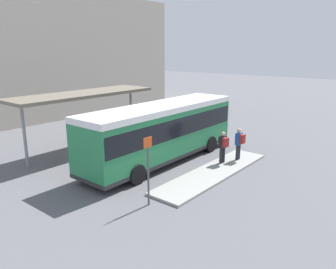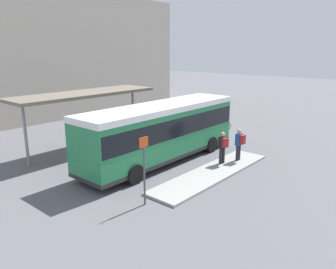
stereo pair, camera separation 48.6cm
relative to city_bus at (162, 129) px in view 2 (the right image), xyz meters
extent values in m
plane|color=#5B5B60|center=(-0.01, 0.00, -1.85)|extent=(120.00, 120.00, 0.00)
cube|color=#9E9E99|center=(0.20, -3.21, -1.79)|extent=(8.08, 1.80, 0.12)
cube|color=#237A47|center=(-0.01, 0.00, -0.09)|extent=(10.28, 2.50, 2.83)
cube|color=white|center=(-0.01, 0.00, 1.17)|extent=(10.30, 2.52, 0.30)
cube|color=black|center=(-0.01, 0.00, 0.25)|extent=(10.07, 2.53, 0.99)
cube|color=black|center=(5.10, 0.05, 0.25)|extent=(0.10, 2.21, 1.09)
cube|color=#28282B|center=(-0.01, 0.00, -1.40)|extent=(10.29, 2.51, 0.20)
cylinder|color=black|center=(3.16, 1.18, -1.38)|extent=(0.96, 0.29, 0.96)
cylinder|color=black|center=(3.18, -1.12, -1.38)|extent=(0.96, 0.29, 0.96)
cylinder|color=black|center=(-3.20, 1.12, -1.38)|extent=(0.96, 0.29, 0.96)
cylinder|color=black|center=(-3.18, -1.18, -1.38)|extent=(0.96, 0.29, 0.96)
cylinder|color=#232328|center=(1.53, -2.82, -1.32)|extent=(0.16, 0.16, 0.84)
cylinder|color=#232328|center=(1.71, -2.88, -1.32)|extent=(0.16, 0.16, 0.84)
cube|color=black|center=(1.62, -2.85, -0.59)|extent=(0.47, 0.35, 0.63)
cube|color=maroon|center=(1.55, -3.05, -0.55)|extent=(0.36, 0.30, 0.48)
sphere|color=tan|center=(1.62, -2.85, -0.14)|extent=(0.23, 0.23, 0.23)
cylinder|color=#232328|center=(2.52, -3.25, -1.31)|extent=(0.16, 0.16, 0.86)
cylinder|color=#232328|center=(2.71, -3.26, -1.31)|extent=(0.16, 0.16, 0.86)
cube|color=#194799|center=(2.62, -3.26, -0.55)|extent=(0.43, 0.24, 0.64)
cube|color=maroon|center=(2.62, -3.48, -0.52)|extent=(0.32, 0.21, 0.49)
sphere|color=tan|center=(2.62, -3.26, -0.09)|extent=(0.23, 0.23, 0.23)
torus|color=black|center=(8.67, 1.13, -1.50)|extent=(0.08, 0.72, 0.72)
torus|color=black|center=(8.72, 2.11, -1.50)|extent=(0.08, 0.72, 0.72)
cylinder|color=orange|center=(8.70, 1.62, -1.27)|extent=(0.07, 0.76, 0.04)
cylinder|color=orange|center=(8.71, 1.80, -1.32)|extent=(0.04, 0.04, 0.35)
cube|color=black|center=(8.71, 1.80, -1.15)|extent=(0.08, 0.18, 0.04)
cylinder|color=orange|center=(8.68, 1.23, -1.18)|extent=(0.48, 0.06, 0.03)
torus|color=black|center=(8.68, 2.98, -1.49)|extent=(0.15, 0.74, 0.75)
torus|color=black|center=(8.82, 1.98, -1.49)|extent=(0.15, 0.74, 0.75)
cylinder|color=gold|center=(8.75, 2.48, -1.24)|extent=(0.15, 0.79, 0.04)
cylinder|color=gold|center=(8.77, 2.30, -1.30)|extent=(0.04, 0.04, 0.37)
cube|color=black|center=(8.77, 2.30, -1.12)|extent=(0.09, 0.19, 0.04)
cylinder|color=gold|center=(8.69, 2.88, -1.16)|extent=(0.48, 0.10, 0.03)
torus|color=black|center=(8.84, 2.86, -1.50)|extent=(0.14, 0.72, 0.72)
torus|color=black|center=(8.71, 3.83, -1.50)|extent=(0.14, 0.72, 0.72)
cylinder|color=silver|center=(8.78, 3.34, -1.26)|extent=(0.13, 0.76, 0.04)
cylinder|color=silver|center=(8.76, 3.52, -1.32)|extent=(0.04, 0.04, 0.35)
cube|color=black|center=(8.76, 3.52, -1.14)|extent=(0.09, 0.19, 0.04)
cylinder|color=silver|center=(8.83, 2.96, -1.18)|extent=(0.48, 0.09, 0.03)
torus|color=black|center=(8.71, 4.68, -1.51)|extent=(0.15, 0.71, 0.71)
torus|color=black|center=(8.86, 3.73, -1.51)|extent=(0.15, 0.71, 0.71)
cylinder|color=#287F3D|center=(8.79, 4.21, -1.27)|extent=(0.15, 0.75, 0.04)
cylinder|color=#287F3D|center=(8.81, 4.03, -1.33)|extent=(0.04, 0.04, 0.35)
cube|color=black|center=(8.81, 4.03, -1.16)|extent=(0.10, 0.19, 0.04)
cylinder|color=#287F3D|center=(8.73, 4.58, -1.19)|extent=(0.48, 0.10, 0.03)
cube|color=#706656|center=(-1.39, 4.90, 1.61)|extent=(8.99, 2.60, 0.18)
cylinder|color=gray|center=(-5.21, 4.90, -0.17)|extent=(0.16, 0.16, 3.37)
cylinder|color=gray|center=(2.43, 4.90, -0.17)|extent=(0.16, 0.16, 3.37)
cylinder|color=#4C4C51|center=(-4.35, -3.00, -0.65)|extent=(0.08, 0.08, 2.40)
cube|color=#D84C19|center=(-4.35, -3.00, 0.75)|extent=(0.44, 0.03, 0.40)
cube|color=#B2A899|center=(4.15, 19.59, 3.62)|extent=(24.93, 11.64, 10.95)
camera|label=1|loc=(-13.08, -11.19, 4.19)|focal=35.00mm
camera|label=2|loc=(-12.77, -11.56, 4.19)|focal=35.00mm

